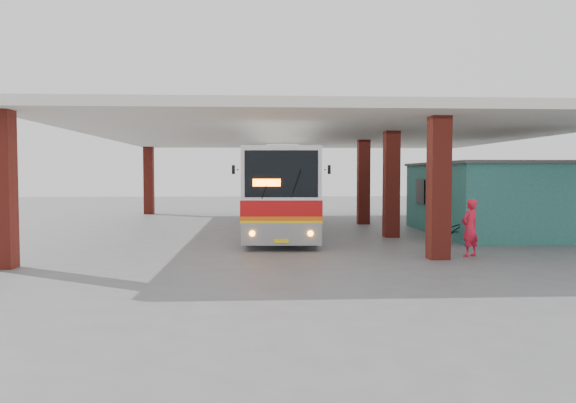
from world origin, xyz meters
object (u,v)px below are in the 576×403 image
at_px(pedestrian, 470,228).
at_px(red_chair, 395,217).
at_px(motorcycle, 453,230).
at_px(coach_bus, 282,190).

xyz_separation_m(pedestrian, red_chair, (0.41, 11.10, -0.51)).
bearing_deg(pedestrian, motorcycle, -130.39).
height_order(motorcycle, red_chair, motorcycle).
height_order(pedestrian, red_chair, pedestrian).
height_order(coach_bus, pedestrian, coach_bus).
bearing_deg(motorcycle, coach_bus, 29.26).
bearing_deg(pedestrian, red_chair, -122.58).
relative_size(coach_bus, pedestrian, 7.24).
relative_size(motorcycle, red_chair, 2.32).
bearing_deg(motorcycle, red_chair, -22.21).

